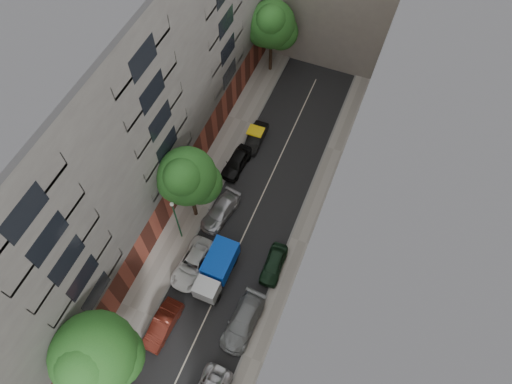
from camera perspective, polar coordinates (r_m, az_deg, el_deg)
The scene contains 19 objects.
ground at distance 42.12m, azimuth -0.83°, elevation -3.92°, with size 120.00×120.00×0.00m, color #4C4C49.
road_surface at distance 42.11m, azimuth -0.83°, elevation -3.92°, with size 8.00×44.00×0.02m, color black.
sidewalk_left at distance 43.42m, azimuth -7.56°, elevation -1.43°, with size 3.00×44.00×0.15m, color gray.
sidewalk_right at distance 41.37m, azimuth 6.27°, elevation -6.38°, with size 3.00×44.00×0.15m, color gray.
building_left at distance 37.71m, azimuth -16.86°, elevation 8.95°, with size 8.00×44.00×20.00m, color #464341.
building_right at distance 32.79m, azimuth 17.02°, elevation -2.03°, with size 8.00×44.00×20.00m, color #C3B197.
tarp_truck at distance 38.92m, azimuth -4.94°, elevation -9.61°, with size 2.16×5.26×2.43m.
car_left_1 at distance 38.67m, azimuth -11.60°, elevation -15.94°, with size 1.52×4.36×1.44m, color #4E170F.
car_left_2 at distance 40.00m, azimuth -7.85°, elevation -8.90°, with size 2.36×5.12×1.42m, color silver.
car_left_3 at distance 42.05m, azimuth -4.48°, elevation -2.44°, with size 1.92×4.72×1.37m, color #B0AFB4.
car_left_4 at distance 44.85m, azimuth -2.46°, elevation 3.73°, with size 1.73×4.31×1.47m, color black.
car_left_5 at distance 46.73m, azimuth -0.05°, elevation 6.82°, with size 1.42×4.08×1.34m, color black.
car_right_1 at distance 37.97m, azimuth -1.64°, elevation -15.93°, with size 2.12×5.21×1.51m, color slate.
car_right_2 at distance 39.68m, azimuth 2.22°, elevation -9.02°, with size 1.62×4.03×1.37m, color black.
tree_near at distance 34.04m, azimuth -19.46°, elevation -18.87°, with size 6.01×5.84×8.60m.
tree_mid at distance 37.52m, azimuth -8.51°, elevation 1.64°, with size 5.21×4.93×9.02m.
tree_far at distance 50.23m, azimuth 2.04°, elevation 19.97°, with size 5.23×4.95×8.81m.
lamp_post at distance 38.67m, azimuth -10.00°, elevation -3.03°, with size 0.36×0.36×5.92m.
pedestrian at distance 41.93m, azimuth 8.90°, elevation -2.69°, with size 0.63×0.41×1.73m, color black.
Camera 1 is at (7.88, -17.87, 37.31)m, focal length 32.00 mm.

